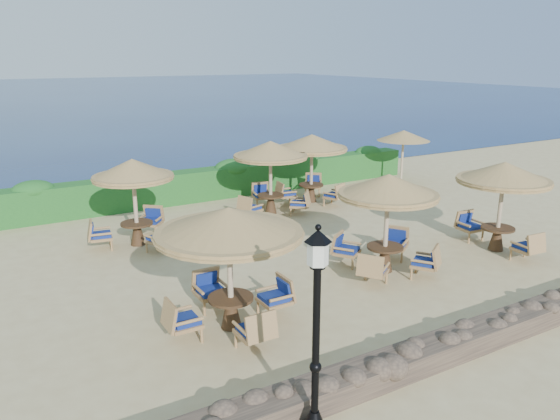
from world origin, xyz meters
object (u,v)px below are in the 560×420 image
at_px(extra_parasol, 404,136).
at_px(cafe_set_4, 270,163).
at_px(lamp_post, 316,345).
at_px(cafe_set_3, 134,187).
at_px(cafe_set_1, 387,207).
at_px(cafe_set_5, 312,154).
at_px(cafe_set_2, 503,185).
at_px(cafe_set_0, 229,243).

height_order(extra_parasol, cafe_set_4, cafe_set_4).
height_order(lamp_post, cafe_set_3, lamp_post).
bearing_deg(cafe_set_1, extra_parasol, 45.43).
bearing_deg(cafe_set_5, cafe_set_2, -76.84).
bearing_deg(cafe_set_0, cafe_set_3, 92.06).
xyz_separation_m(cafe_set_1, cafe_set_5, (2.22, 6.95, 0.13)).
distance_m(cafe_set_2, cafe_set_3, 10.73).
relative_size(cafe_set_0, cafe_set_3, 1.13).
bearing_deg(lamp_post, cafe_set_2, 24.25).
distance_m(lamp_post, cafe_set_5, 13.72).
relative_size(cafe_set_0, cafe_set_5, 1.10).
bearing_deg(cafe_set_1, cafe_set_2, -5.84).
bearing_deg(lamp_post, cafe_set_5, 56.94).
height_order(cafe_set_0, cafe_set_1, same).
height_order(cafe_set_2, cafe_set_5, same).
bearing_deg(cafe_set_5, extra_parasol, 5.61).
xyz_separation_m(lamp_post, extra_parasol, (12.60, 12.00, 0.62)).
relative_size(cafe_set_3, cafe_set_4, 0.99).
distance_m(cafe_set_2, cafe_set_5, 7.55).
bearing_deg(cafe_set_2, lamp_post, -155.75).
height_order(cafe_set_0, cafe_set_5, same).
xyz_separation_m(extra_parasol, cafe_set_3, (-12.43, -2.07, -0.37)).
relative_size(extra_parasol, cafe_set_1, 0.89).
height_order(extra_parasol, cafe_set_1, cafe_set_1).
bearing_deg(cafe_set_5, cafe_set_4, -163.59).
bearing_deg(extra_parasol, cafe_set_0, -145.98).
height_order(cafe_set_3, cafe_set_4, same).
bearing_deg(cafe_set_1, cafe_set_3, 133.42).
xyz_separation_m(lamp_post, cafe_set_1, (5.26, 4.55, 0.22)).
bearing_deg(cafe_set_0, extra_parasol, 34.02).
bearing_deg(cafe_set_0, cafe_set_4, 55.26).
distance_m(cafe_set_1, cafe_set_4, 6.31).
relative_size(extra_parasol, cafe_set_2, 0.85).
bearing_deg(extra_parasol, cafe_set_1, -134.57).
distance_m(cafe_set_2, cafe_set_4, 7.76).
distance_m(lamp_post, cafe_set_3, 9.93).
bearing_deg(cafe_set_4, cafe_set_3, -169.77).
bearing_deg(cafe_set_2, cafe_set_0, -177.47).
relative_size(cafe_set_2, cafe_set_3, 1.04).
bearing_deg(cafe_set_0, cafe_set_5, 47.50).
xyz_separation_m(lamp_post, cafe_set_2, (9.20, 4.14, 0.43)).
distance_m(extra_parasol, cafe_set_2, 8.56).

